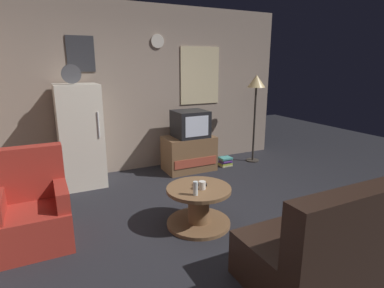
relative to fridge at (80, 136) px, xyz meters
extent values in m
plane|color=#232328|center=(1.12, -2.04, -0.75)|extent=(12.00, 12.00, 0.00)
cube|color=gray|center=(1.12, 0.41, 0.60)|extent=(5.20, 0.10, 2.72)
cube|color=beige|center=(2.16, 0.35, 0.81)|extent=(0.76, 0.02, 1.00)
cube|color=#333338|center=(0.15, 0.35, 1.16)|extent=(0.40, 0.02, 0.52)
cylinder|color=silver|center=(1.36, 0.35, 1.38)|extent=(0.22, 0.03, 0.22)
cube|color=silver|center=(0.00, 0.00, 0.00)|extent=(0.60, 0.60, 1.50)
cylinder|color=silver|center=(0.22, -0.30, 0.20)|extent=(0.02, 0.02, 0.36)
cylinder|color=#4C4C51|center=(-0.05, -0.08, 0.89)|extent=(0.26, 0.04, 0.26)
cube|color=brown|center=(1.72, -0.10, -0.46)|extent=(0.84, 0.52, 0.58)
cube|color=#AD4733|center=(1.72, -0.37, -0.55)|extent=(0.76, 0.01, 0.14)
cube|color=black|center=(1.74, -0.10, 0.05)|extent=(0.54, 0.50, 0.44)
cube|color=silver|center=(1.74, -0.36, 0.05)|extent=(0.41, 0.01, 0.33)
cylinder|color=#332D28|center=(3.01, -0.18, -0.74)|extent=(0.24, 0.24, 0.02)
cylinder|color=#332D28|center=(3.01, -0.18, -0.05)|extent=(0.04, 0.04, 1.40)
cone|color=#F2D18C|center=(3.01, -0.18, 0.73)|extent=(0.32, 0.32, 0.22)
cylinder|color=brown|center=(0.99, -1.86, -0.73)|extent=(0.72, 0.72, 0.04)
cylinder|color=brown|center=(0.99, -1.86, -0.53)|extent=(0.24, 0.24, 0.41)
cylinder|color=brown|center=(0.99, -1.86, -0.33)|extent=(0.72, 0.72, 0.04)
cylinder|color=silver|center=(0.87, -2.02, -0.23)|extent=(0.05, 0.05, 0.15)
cylinder|color=silver|center=(1.00, -1.92, -0.26)|extent=(0.08, 0.08, 0.09)
cube|color=black|center=(1.03, -1.81, -0.29)|extent=(0.15, 0.12, 0.02)
cube|color=#A52D23|center=(-0.67, -1.49, -0.55)|extent=(0.68, 0.68, 0.40)
cube|color=#A52D23|center=(-0.67, -1.23, -0.07)|extent=(0.68, 0.16, 0.56)
cube|color=#A52D23|center=(-0.39, -1.49, -0.25)|extent=(0.12, 0.60, 0.20)
cube|color=black|center=(1.69, -3.11, -0.55)|extent=(1.70, 0.80, 0.40)
cube|color=black|center=(1.69, -3.41, -0.09)|extent=(1.70, 0.20, 0.52)
cube|color=#C5C288|center=(2.39, -0.21, -0.74)|extent=(0.21, 0.16, 0.03)
cube|color=#A2B739|center=(2.39, -0.21, -0.71)|extent=(0.20, 0.16, 0.03)
cube|color=#4A3F79|center=(2.39, -0.21, -0.69)|extent=(0.22, 0.15, 0.03)
cube|color=#653499|center=(2.39, -0.21, -0.66)|extent=(0.18, 0.18, 0.02)
cube|color=#526F61|center=(2.39, -0.21, -0.64)|extent=(0.21, 0.15, 0.02)
cube|color=teal|center=(2.39, -0.21, -0.61)|extent=(0.21, 0.18, 0.03)
camera|label=1|loc=(-0.50, -4.70, 1.02)|focal=29.12mm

